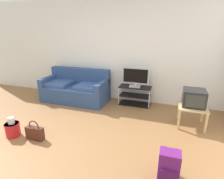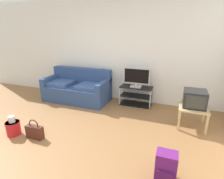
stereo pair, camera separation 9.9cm
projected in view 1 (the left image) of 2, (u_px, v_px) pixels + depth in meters
ground_plane at (62, 144)px, 3.10m from camera, size 9.00×9.80×0.02m
wall_back at (109, 50)px, 4.88m from camera, size 9.00×0.10×2.70m
couch at (76, 89)px, 4.95m from camera, size 1.77×0.85×0.86m
tv_stand at (135, 95)px, 4.68m from camera, size 0.82×0.38×0.49m
flat_tv at (135, 78)px, 4.51m from camera, size 0.67×0.22×0.50m
side_table at (192, 109)px, 3.59m from camera, size 0.54×0.54×0.43m
crt_tv at (194, 98)px, 3.53m from camera, size 0.42×0.42×0.33m
backpack at (169, 166)px, 2.30m from camera, size 0.27×0.27×0.41m
handbag at (35, 133)px, 3.19m from camera, size 0.33×0.11×0.37m
cleaning_bucket at (12, 128)px, 3.28m from camera, size 0.26×0.26×0.37m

